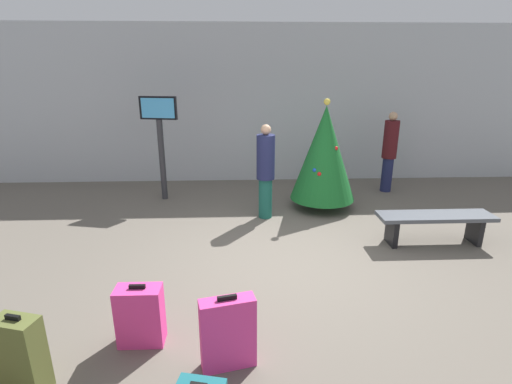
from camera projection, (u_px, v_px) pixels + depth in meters
ground_plane at (286, 262)px, 5.37m from camera, size 16.00×16.00×0.00m
back_wall at (266, 105)px, 8.89m from camera, size 16.00×0.20×3.55m
holiday_tree at (324, 153)px, 7.13m from camera, size 1.22×1.22×2.09m
flight_info_kiosk at (160, 132)px, 7.56m from camera, size 0.74×0.23×2.09m
waiting_bench at (435, 221)px, 5.85m from camera, size 1.75×0.44×0.48m
traveller_0 at (389, 150)px, 8.21m from camera, size 0.43×0.43×1.73m
traveller_1 at (266, 170)px, 6.73m from camera, size 0.46×0.46×1.69m
suitcase_1 at (140, 316)px, 3.72m from camera, size 0.44×0.24×0.65m
suitcase_4 at (228, 333)px, 3.41m from camera, size 0.52×0.27×0.74m
suitcase_5 at (21, 355)px, 3.15m from camera, size 0.41×0.29×0.74m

